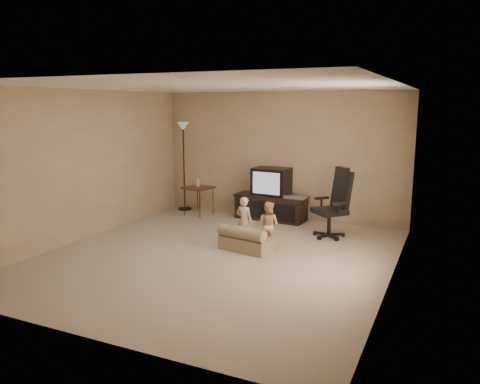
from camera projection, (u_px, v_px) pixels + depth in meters
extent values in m
plane|color=#AF9E8B|center=(217.00, 256.00, 7.04)|extent=(5.50, 5.50, 0.00)
plane|color=white|center=(215.00, 86.00, 6.58)|extent=(5.50, 5.50, 0.00)
plane|color=tan|center=(280.00, 156.00, 9.26)|extent=(5.00, 0.00, 5.00)
plane|color=tan|center=(79.00, 214.00, 4.35)|extent=(5.00, 0.00, 5.00)
plane|color=tan|center=(84.00, 165.00, 7.83)|extent=(0.00, 5.50, 5.50)
plane|color=tan|center=(395.00, 187.00, 5.78)|extent=(0.00, 5.50, 5.50)
cube|color=black|center=(271.00, 208.00, 9.26)|extent=(1.41, 0.58, 0.44)
cube|color=black|center=(271.00, 196.00, 9.21)|extent=(1.45, 0.63, 0.04)
cube|color=black|center=(250.00, 209.00, 9.19)|extent=(0.57, 0.06, 0.33)
cube|color=black|center=(281.00, 213.00, 8.89)|extent=(0.57, 0.06, 0.33)
cube|color=black|center=(272.00, 181.00, 9.17)|extent=(0.72, 0.54, 0.54)
cube|color=white|center=(266.00, 183.00, 8.96)|extent=(0.56, 0.05, 0.42)
cube|color=silver|center=(296.00, 197.00, 8.91)|extent=(0.41, 0.30, 0.06)
cylinder|color=black|center=(329.00, 224.00, 8.00)|extent=(0.07, 0.07, 0.38)
cube|color=black|center=(330.00, 211.00, 7.96)|extent=(0.68, 0.68, 0.09)
cube|color=black|center=(342.00, 190.00, 7.98)|extent=(0.45, 0.44, 0.68)
cube|color=black|center=(343.00, 171.00, 7.92)|extent=(0.28, 0.27, 0.15)
cube|color=black|center=(322.00, 198.00, 8.16)|extent=(0.23, 0.24, 0.04)
cube|color=black|center=(339.00, 204.00, 7.69)|extent=(0.23, 0.24, 0.04)
cube|color=brown|center=(198.00, 188.00, 9.61)|extent=(0.61, 0.61, 0.03)
cylinder|color=black|center=(184.00, 202.00, 9.61)|extent=(0.01, 0.01, 0.57)
cylinder|color=black|center=(200.00, 204.00, 9.37)|extent=(0.01, 0.01, 0.57)
cylinder|color=black|center=(198.00, 198.00, 9.95)|extent=(0.01, 0.01, 0.57)
cylinder|color=black|center=(213.00, 201.00, 9.71)|extent=(0.01, 0.01, 0.57)
cylinder|color=beige|center=(198.00, 183.00, 9.66)|extent=(0.07, 0.07, 0.15)
cone|color=beige|center=(198.00, 178.00, 9.64)|extent=(0.06, 0.06, 0.05)
cylinder|color=black|center=(185.00, 209.00, 10.18)|extent=(0.29, 0.29, 0.03)
cylinder|color=black|center=(184.00, 168.00, 10.02)|extent=(0.03, 0.03, 1.78)
cone|color=beige|center=(183.00, 126.00, 9.85)|extent=(0.25, 0.25, 0.17)
cube|color=tan|center=(247.00, 243.00, 7.34)|extent=(0.89, 0.59, 0.21)
cylinder|color=tan|center=(242.00, 233.00, 7.19)|extent=(0.83, 0.34, 0.20)
imported|color=#D8AD87|center=(244.00, 221.00, 7.49)|extent=(0.32, 0.26, 0.81)
imported|color=#D8AD87|center=(268.00, 225.00, 7.38)|extent=(0.38, 0.24, 0.75)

